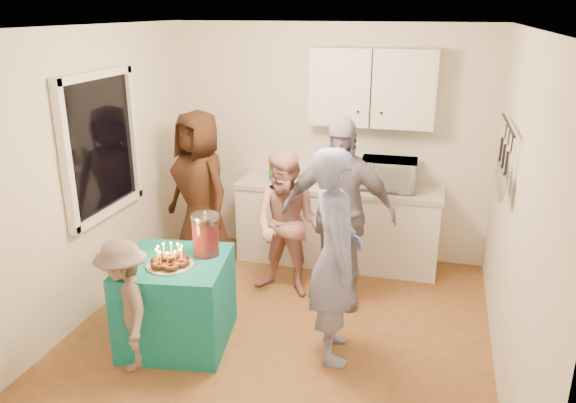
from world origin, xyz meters
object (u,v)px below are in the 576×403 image
(party_table, at_px, (177,301))
(woman_back_center, at_px, (287,225))
(microwave, at_px, (388,174))
(woman_back_left, at_px, (200,190))
(man_birthday, at_px, (336,256))
(child_near_left, at_px, (125,306))
(punch_jar, at_px, (206,236))
(counter, at_px, (337,226))
(woman_back_right, at_px, (338,214))

(party_table, relative_size, woman_back_center, 0.58)
(microwave, relative_size, woman_back_left, 0.33)
(man_birthday, relative_size, woman_back_left, 1.01)
(child_near_left, bearing_deg, punch_jar, 101.37)
(woman_back_center, xyz_separation_m, child_near_left, (-0.89, -1.52, -0.19))
(woman_back_left, relative_size, child_near_left, 1.60)
(microwave, xyz_separation_m, man_birthday, (-0.22, -1.78, -0.19))
(counter, xyz_separation_m, punch_jar, (-0.80, -1.76, 0.50))
(counter, bearing_deg, microwave, 0.00)
(counter, xyz_separation_m, woman_back_right, (0.16, -0.91, 0.49))
(party_table, distance_m, punch_jar, 0.62)
(man_birthday, bearing_deg, punch_jar, 73.54)
(woman_back_right, bearing_deg, punch_jar, -141.86)
(child_near_left, bearing_deg, woman_back_right, 92.48)
(microwave, xyz_separation_m, punch_jar, (-1.33, -1.76, -0.14))
(microwave, bearing_deg, punch_jar, -128.55)
(woman_back_left, relative_size, woman_back_right, 0.95)
(punch_jar, bearing_deg, child_near_left, -124.44)
(party_table, xyz_separation_m, punch_jar, (0.21, 0.19, 0.55))
(man_birthday, relative_size, child_near_left, 1.62)
(microwave, distance_m, woman_back_center, 1.27)
(party_table, distance_m, child_near_left, 0.51)
(punch_jar, height_order, child_near_left, punch_jar)
(microwave, relative_size, party_table, 0.68)
(man_birthday, distance_m, woman_back_left, 2.18)
(counter, height_order, party_table, counter)
(party_table, bearing_deg, microwave, 51.77)
(punch_jar, bearing_deg, microwave, 53.01)
(counter, xyz_separation_m, woman_back_left, (-1.43, -0.47, 0.44))
(microwave, height_order, woman_back_right, woman_back_right)
(counter, distance_m, woman_back_right, 1.05)
(man_birthday, relative_size, woman_back_right, 0.96)
(woman_back_left, xyz_separation_m, woman_back_right, (1.60, -0.44, 0.05))
(counter, relative_size, child_near_left, 2.02)
(party_table, height_order, woman_back_left, woman_back_left)
(woman_back_right, bearing_deg, counter, 96.87)
(woman_back_left, distance_m, woman_back_right, 1.66)
(party_table, height_order, man_birthday, man_birthday)
(counter, relative_size, party_table, 2.59)
(counter, relative_size, woman_back_right, 1.20)
(woman_back_right, bearing_deg, woman_back_left, 161.20)
(punch_jar, xyz_separation_m, woman_back_right, (0.97, 0.85, -0.01))
(party_table, relative_size, woman_back_right, 0.46)
(woman_back_right, xyz_separation_m, child_near_left, (-1.39, -1.48, -0.37))
(party_table, relative_size, child_near_left, 0.78)
(counter, distance_m, party_table, 2.20)
(party_table, distance_m, woman_back_left, 1.62)
(counter, height_order, woman_back_center, woman_back_center)
(party_table, height_order, punch_jar, punch_jar)
(microwave, height_order, child_near_left, microwave)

